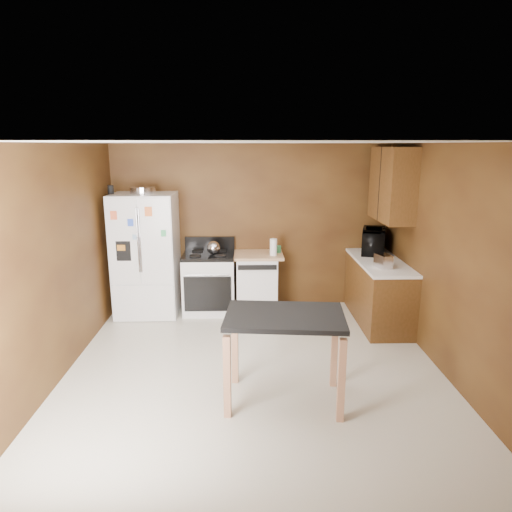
{
  "coord_description": "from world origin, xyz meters",
  "views": [
    {
      "loc": [
        -0.09,
        -4.69,
        2.48
      ],
      "look_at": [
        0.04,
        0.85,
        1.12
      ],
      "focal_mm": 32.0,
      "sensor_mm": 36.0,
      "label": 1
    }
  ],
  "objects_px": {
    "roasting_pan": "(143,190)",
    "toaster": "(383,261)",
    "dishwasher": "(257,282)",
    "green_canister": "(278,249)",
    "paper_towel": "(273,247)",
    "gas_range": "(209,282)",
    "pen_cup": "(111,190)",
    "refrigerator": "(146,255)",
    "microwave": "(373,242)",
    "island": "(285,329)",
    "kettle": "(214,248)"
  },
  "relations": [
    {
      "from": "toaster",
      "to": "island",
      "type": "xyz_separation_m",
      "value": [
        -1.45,
        -1.69,
        -0.23
      ]
    },
    {
      "from": "kettle",
      "to": "microwave",
      "type": "height_order",
      "value": "microwave"
    },
    {
      "from": "toaster",
      "to": "island",
      "type": "relative_size",
      "value": 0.2
    },
    {
      "from": "green_canister",
      "to": "island",
      "type": "distance_m",
      "value": 2.64
    },
    {
      "from": "pen_cup",
      "to": "refrigerator",
      "type": "distance_m",
      "value": 1.06
    },
    {
      "from": "green_canister",
      "to": "gas_range",
      "type": "height_order",
      "value": "gas_range"
    },
    {
      "from": "green_canister",
      "to": "toaster",
      "type": "relative_size",
      "value": 0.44
    },
    {
      "from": "roasting_pan",
      "to": "toaster",
      "type": "height_order",
      "value": "roasting_pan"
    },
    {
      "from": "roasting_pan",
      "to": "paper_towel",
      "type": "height_order",
      "value": "roasting_pan"
    },
    {
      "from": "island",
      "to": "pen_cup",
      "type": "bearing_deg",
      "value": 133.06
    },
    {
      "from": "green_canister",
      "to": "microwave",
      "type": "bearing_deg",
      "value": -4.24
    },
    {
      "from": "green_canister",
      "to": "roasting_pan",
      "type": "bearing_deg",
      "value": -176.74
    },
    {
      "from": "green_canister",
      "to": "refrigerator",
      "type": "bearing_deg",
      "value": -175.4
    },
    {
      "from": "pen_cup",
      "to": "dishwasher",
      "type": "xyz_separation_m",
      "value": [
        2.06,
        0.14,
        -1.41
      ]
    },
    {
      "from": "pen_cup",
      "to": "island",
      "type": "distance_m",
      "value": 3.49
    },
    {
      "from": "roasting_pan",
      "to": "refrigerator",
      "type": "bearing_deg",
      "value": -83.45
    },
    {
      "from": "refrigerator",
      "to": "roasting_pan",
      "type": "bearing_deg",
      "value": 96.55
    },
    {
      "from": "paper_towel",
      "to": "green_canister",
      "type": "xyz_separation_m",
      "value": [
        0.08,
        0.18,
        -0.07
      ]
    },
    {
      "from": "kettle",
      "to": "refrigerator",
      "type": "relative_size",
      "value": 0.11
    },
    {
      "from": "toaster",
      "to": "dishwasher",
      "type": "bearing_deg",
      "value": 136.76
    },
    {
      "from": "roasting_pan",
      "to": "toaster",
      "type": "bearing_deg",
      "value": -14.18
    },
    {
      "from": "paper_towel",
      "to": "refrigerator",
      "type": "xyz_separation_m",
      "value": [
        -1.87,
        0.02,
        -0.11
      ]
    },
    {
      "from": "kettle",
      "to": "gas_range",
      "type": "xyz_separation_m",
      "value": [
        -0.08,
        0.04,
        -0.54
      ]
    },
    {
      "from": "gas_range",
      "to": "dishwasher",
      "type": "relative_size",
      "value": 1.24
    },
    {
      "from": "toaster",
      "to": "gas_range",
      "type": "height_order",
      "value": "gas_range"
    },
    {
      "from": "refrigerator",
      "to": "dishwasher",
      "type": "height_order",
      "value": "refrigerator"
    },
    {
      "from": "dishwasher",
      "to": "green_canister",
      "type": "bearing_deg",
      "value": 12.63
    },
    {
      "from": "paper_towel",
      "to": "dishwasher",
      "type": "xyz_separation_m",
      "value": [
        -0.24,
        0.1,
        -0.56
      ]
    },
    {
      "from": "roasting_pan",
      "to": "green_canister",
      "type": "distance_m",
      "value": 2.16
    },
    {
      "from": "pen_cup",
      "to": "kettle",
      "type": "height_order",
      "value": "pen_cup"
    },
    {
      "from": "roasting_pan",
      "to": "gas_range",
      "type": "xyz_separation_m",
      "value": [
        0.92,
        0.01,
        -1.38
      ]
    },
    {
      "from": "gas_range",
      "to": "dishwasher",
      "type": "xyz_separation_m",
      "value": [
        0.72,
        0.02,
        -0.01
      ]
    },
    {
      "from": "pen_cup",
      "to": "kettle",
      "type": "distance_m",
      "value": 1.67
    },
    {
      "from": "roasting_pan",
      "to": "dishwasher",
      "type": "bearing_deg",
      "value": 1.38
    },
    {
      "from": "island",
      "to": "green_canister",
      "type": "bearing_deg",
      "value": 87.35
    },
    {
      "from": "dishwasher",
      "to": "paper_towel",
      "type": "bearing_deg",
      "value": -22.99
    },
    {
      "from": "green_canister",
      "to": "gas_range",
      "type": "relative_size",
      "value": 0.1
    },
    {
      "from": "pen_cup",
      "to": "paper_towel",
      "type": "xyz_separation_m",
      "value": [
        2.31,
        0.04,
        -0.85
      ]
    },
    {
      "from": "microwave",
      "to": "dishwasher",
      "type": "xyz_separation_m",
      "value": [
        -1.74,
        0.03,
        -0.61
      ]
    },
    {
      "from": "pen_cup",
      "to": "paper_towel",
      "type": "height_order",
      "value": "pen_cup"
    },
    {
      "from": "kettle",
      "to": "refrigerator",
      "type": "distance_m",
      "value": 0.99
    },
    {
      "from": "microwave",
      "to": "gas_range",
      "type": "relative_size",
      "value": 0.54
    },
    {
      "from": "roasting_pan",
      "to": "gas_range",
      "type": "bearing_deg",
      "value": 0.93
    },
    {
      "from": "roasting_pan",
      "to": "island",
      "type": "xyz_separation_m",
      "value": [
        1.84,
        -2.52,
        -1.09
      ]
    },
    {
      "from": "kettle",
      "to": "toaster",
      "type": "distance_m",
      "value": 2.42
    },
    {
      "from": "kettle",
      "to": "refrigerator",
      "type": "bearing_deg",
      "value": -178.69
    },
    {
      "from": "toaster",
      "to": "paper_towel",
      "type": "bearing_deg",
      "value": 135.96
    },
    {
      "from": "refrigerator",
      "to": "dishwasher",
      "type": "distance_m",
      "value": 1.69
    },
    {
      "from": "pen_cup",
      "to": "refrigerator",
      "type": "height_order",
      "value": "pen_cup"
    },
    {
      "from": "paper_towel",
      "to": "toaster",
      "type": "relative_size",
      "value": 1.02
    }
  ]
}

